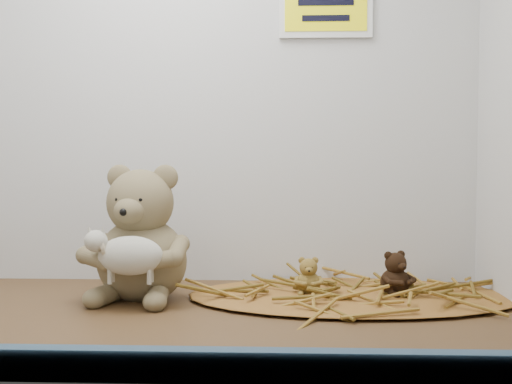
{
  "coord_description": "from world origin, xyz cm",
  "views": [
    {
      "loc": [
        21.64,
        -98.21,
        24.62
      ],
      "look_at": [
        17.41,
        3.69,
        19.28
      ],
      "focal_mm": 45.0,
      "sensor_mm": 36.0,
      "label": 1
    }
  ],
  "objects_px": {
    "main_teddy": "(142,232)",
    "mini_teddy_brown": "(395,271)",
    "mini_teddy_tan": "(308,274)",
    "toy_lamb": "(130,256)"
  },
  "relations": [
    {
      "from": "main_teddy",
      "to": "mini_teddy_brown",
      "type": "height_order",
      "value": "main_teddy"
    },
    {
      "from": "mini_teddy_tan",
      "to": "mini_teddy_brown",
      "type": "height_order",
      "value": "mini_teddy_brown"
    },
    {
      "from": "main_teddy",
      "to": "mini_teddy_brown",
      "type": "xyz_separation_m",
      "value": [
        0.44,
        0.01,
        -0.07
      ]
    },
    {
      "from": "main_teddy",
      "to": "toy_lamb",
      "type": "height_order",
      "value": "main_teddy"
    },
    {
      "from": "mini_teddy_tan",
      "to": "mini_teddy_brown",
      "type": "relative_size",
      "value": 0.85
    },
    {
      "from": "mini_teddy_tan",
      "to": "main_teddy",
      "type": "bearing_deg",
      "value": -177.68
    },
    {
      "from": "main_teddy",
      "to": "mini_teddy_tan",
      "type": "height_order",
      "value": "main_teddy"
    },
    {
      "from": "toy_lamb",
      "to": "mini_teddy_tan",
      "type": "height_order",
      "value": "toy_lamb"
    },
    {
      "from": "toy_lamb",
      "to": "mini_teddy_brown",
      "type": "distance_m",
      "value": 0.45
    },
    {
      "from": "mini_teddy_brown",
      "to": "main_teddy",
      "type": "bearing_deg",
      "value": 152.91
    }
  ]
}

